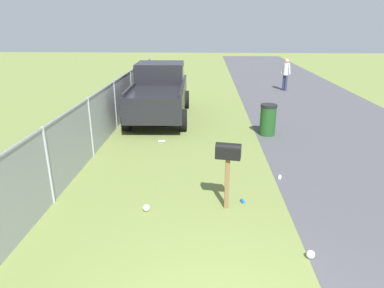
{
  "coord_description": "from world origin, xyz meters",
  "views": [
    {
      "loc": [
        -2.77,
        0.28,
        3.64
      ],
      "look_at": [
        3.78,
        0.56,
        1.27
      ],
      "focal_mm": 31.89,
      "sensor_mm": 36.0,
      "label": 1
    }
  ],
  "objects": [
    {
      "name": "fence_section",
      "position": [
        8.89,
        3.5,
        0.91
      ],
      "size": [
        16.21,
        0.07,
        1.68
      ],
      "color": "#9EA3A8",
      "rests_on": "ground"
    },
    {
      "name": "litter_can_near_hydrant",
      "position": [
        3.68,
        -0.53,
        0.03
      ],
      "size": [
        0.14,
        0.1,
        0.07
      ],
      "primitive_type": "cylinder",
      "rotation": [
        0.0,
        1.57,
        0.34
      ],
      "color": "blue",
      "rests_on": "ground"
    },
    {
      "name": "litter_bottle_midfield_b",
      "position": [
        7.4,
        1.69,
        0.04
      ],
      "size": [
        0.14,
        0.23,
        0.07
      ],
      "primitive_type": "cylinder",
      "rotation": [
        0.0,
        1.57,
        1.9
      ],
      "color": "#B2D8BF",
      "rests_on": "ground"
    },
    {
      "name": "mailbox",
      "position": [
        3.46,
        -0.16,
        1.13
      ],
      "size": [
        0.29,
        0.52,
        1.42
      ],
      "rotation": [
        0.0,
        0.0,
        -0.19
      ],
      "color": "brown",
      "rests_on": "ground"
    },
    {
      "name": "pickup_truck",
      "position": [
        10.5,
        2.12,
        1.1
      ],
      "size": [
        5.12,
        2.36,
        2.09
      ],
      "rotation": [
        0.0,
        0.0,
        0.03
      ],
      "color": "black",
      "rests_on": "ground"
    },
    {
      "name": "trash_bin",
      "position": [
        8.33,
        -1.79,
        0.53
      ],
      "size": [
        0.55,
        0.55,
        1.05
      ],
      "color": "#1E4C1E",
      "rests_on": "ground"
    },
    {
      "name": "litter_cup_far_scatter",
      "position": [
        4.89,
        -1.55,
        0.04
      ],
      "size": [
        0.12,
        0.1,
        0.08
      ],
      "primitive_type": "cylinder",
      "rotation": [
        0.0,
        1.57,
        2.87
      ],
      "color": "white",
      "rests_on": "ground"
    },
    {
      "name": "litter_bag_midfield_a",
      "position": [
        1.9,
        -1.45,
        0.07
      ],
      "size": [
        0.14,
        0.14,
        0.14
      ],
      "primitive_type": "sphere",
      "color": "silver",
      "rests_on": "ground"
    },
    {
      "name": "litter_bag_by_mailbox",
      "position": [
        3.24,
        1.46,
        0.07
      ],
      "size": [
        0.14,
        0.14,
        0.14
      ],
      "primitive_type": "sphere",
      "color": "silver",
      "rests_on": "ground"
    },
    {
      "name": "road_asphalt",
      "position": [
        6.0,
        -4.5,
        0.0
      ],
      "size": [
        60.0,
        6.15,
        0.01
      ],
      "primitive_type": "cube",
      "color": "#47474C",
      "rests_on": "ground"
    },
    {
      "name": "pedestrian",
      "position": [
        16.24,
        -4.03,
        1.0
      ],
      "size": [
        0.38,
        0.45,
        1.73
      ],
      "rotation": [
        0.0,
        0.0,
        5.47
      ],
      "color": "#2D3351",
      "rests_on": "ground"
    }
  ]
}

